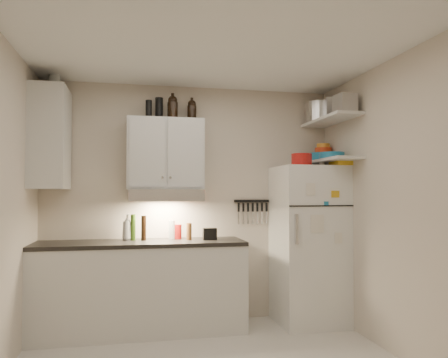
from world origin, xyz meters
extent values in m
cube|color=white|center=(0.00, 0.00, 2.61)|extent=(3.20, 3.00, 0.02)
cube|color=beige|center=(0.00, 1.51, 1.30)|extent=(3.20, 0.02, 2.60)
cube|color=beige|center=(1.61, 0.00, 1.30)|extent=(0.02, 3.00, 2.60)
cube|color=silver|center=(-0.55, 1.20, 0.44)|extent=(2.10, 0.60, 0.88)
cube|color=black|center=(-0.55, 1.20, 0.90)|extent=(2.10, 0.62, 0.04)
cube|color=silver|center=(-0.30, 1.33, 1.83)|extent=(0.80, 0.33, 0.75)
cube|color=silver|center=(-1.44, 1.20, 1.95)|extent=(0.33, 0.55, 1.00)
cube|color=silver|center=(-0.30, 1.27, 1.39)|extent=(0.76, 0.46, 0.12)
cube|color=white|center=(1.25, 1.16, 0.85)|extent=(0.70, 0.68, 1.70)
cube|color=silver|center=(1.45, 1.02, 2.20)|extent=(0.30, 0.95, 0.03)
cube|color=silver|center=(1.45, 1.02, 1.76)|extent=(0.30, 0.95, 0.03)
cube|color=black|center=(0.70, 1.49, 1.32)|extent=(0.42, 0.02, 0.03)
cylinder|color=#A91713|center=(1.11, 0.99, 1.76)|extent=(0.22, 0.22, 0.13)
cube|color=gold|center=(1.52, 0.92, 1.74)|extent=(0.18, 0.23, 0.08)
cylinder|color=silver|center=(1.37, 1.06, 1.75)|extent=(0.07, 0.07, 0.10)
cylinder|color=silver|center=(1.45, 1.28, 2.33)|extent=(0.34, 0.34, 0.23)
cube|color=#AAAAAD|center=(1.51, 1.02, 2.33)|extent=(0.26, 0.24, 0.22)
cube|color=#AAAAAD|center=(1.44, 0.67, 2.31)|extent=(0.20, 0.20, 0.18)
cylinder|color=teal|center=(1.47, 1.30, 1.82)|extent=(0.24, 0.24, 0.10)
cylinder|color=red|center=(1.50, 1.31, 1.90)|extent=(0.19, 0.19, 0.06)
cylinder|color=orange|center=(1.50, 1.31, 1.95)|extent=(0.15, 0.15, 0.05)
cylinder|color=teal|center=(1.43, 0.95, 1.81)|extent=(0.29, 0.29, 0.07)
cylinder|color=black|center=(-0.36, 1.40, 2.32)|extent=(0.09, 0.09, 0.24)
cylinder|color=black|center=(-0.48, 1.32, 2.30)|extent=(0.08, 0.08, 0.19)
cylinder|color=silver|center=(-1.42, 1.29, 2.52)|extent=(0.13, 0.13, 0.15)
imported|color=silver|center=(-0.69, 1.33, 1.07)|extent=(0.14, 0.14, 0.30)
cylinder|color=brown|center=(-0.06, 1.22, 1.01)|extent=(0.06, 0.06, 0.18)
cylinder|color=#395F17|center=(-0.63, 1.30, 1.06)|extent=(0.05, 0.05, 0.27)
cylinder|color=black|center=(-0.52, 1.27, 1.05)|extent=(0.06, 0.06, 0.26)
cylinder|color=silver|center=(-0.23, 1.33, 1.02)|extent=(0.08, 0.08, 0.20)
cylinder|color=#A91713|center=(-0.16, 1.33, 1.00)|extent=(0.09, 0.09, 0.16)
cube|color=black|center=(0.16, 1.20, 0.98)|extent=(0.15, 0.11, 0.12)
camera|label=1|loc=(-0.64, -3.33, 1.41)|focal=35.00mm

